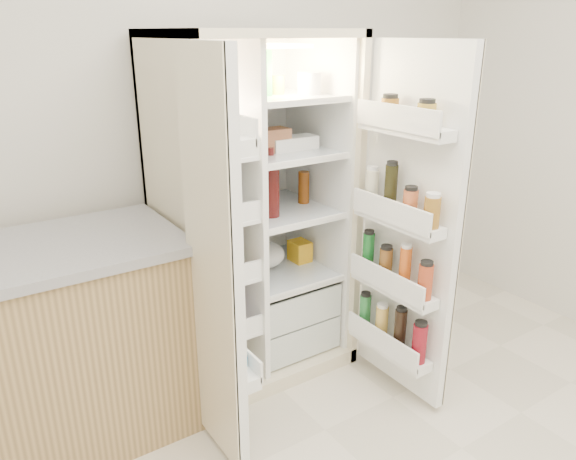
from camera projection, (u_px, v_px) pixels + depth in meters
wall_back at (208, 116)px, 3.00m from camera, size 4.00×0.02×2.70m
refrigerator at (251, 234)px, 2.97m from camera, size 0.92×0.70×1.80m
freezer_door at (215, 270)px, 2.18m from camera, size 0.15×0.40×1.72m
fridge_door at (407, 233)px, 2.63m from camera, size 0.17×0.58×1.72m
kitchen_counter at (36, 352)px, 2.37m from camera, size 1.31×0.70×0.95m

